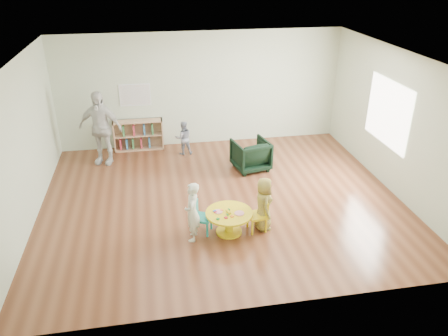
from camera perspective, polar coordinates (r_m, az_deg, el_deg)
name	(u,v)px	position (r m, az deg, el deg)	size (l,w,h in m)	color
room	(222,108)	(7.94, -0.26, 7.79)	(7.10, 7.00, 2.80)	#5B301C
activity_table	(229,219)	(7.60, 0.66, -6.62)	(0.82, 0.82, 0.45)	gold
kid_chair_left	(200,216)	(7.62, -3.17, -6.32)	(0.41, 0.41, 0.58)	teal
kid_chair_right	(259,214)	(7.68, 4.65, -6.01)	(0.35, 0.35, 0.59)	gold
bookshelf	(138,135)	(11.05, -11.17, 4.26)	(1.20, 0.30, 0.75)	tan
alphabet_poster	(135,95)	(10.85, -11.54, 9.33)	(0.74, 0.01, 0.54)	white
armchair	(251,155)	(9.82, 3.52, 1.74)	(0.74, 0.76, 0.69)	black
child_left	(192,212)	(7.33, -4.15, -5.75)	(0.39, 0.25, 1.06)	silver
child_right	(264,204)	(7.65, 5.20, -4.67)	(0.48, 0.31, 0.98)	yellow
toddler	(184,138)	(10.57, -5.31, 3.94)	(0.41, 0.32, 0.84)	#1B2744
adult_caretaker	(100,128)	(10.31, -15.86, 5.07)	(1.01, 0.42, 1.72)	silver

